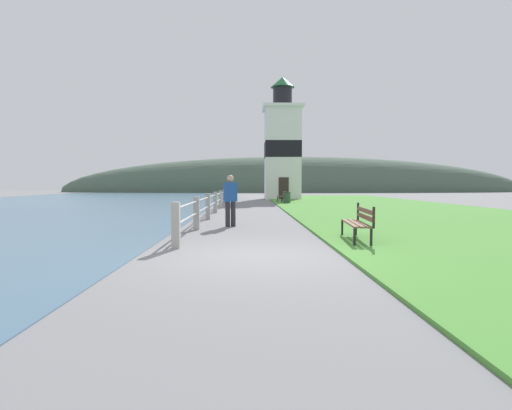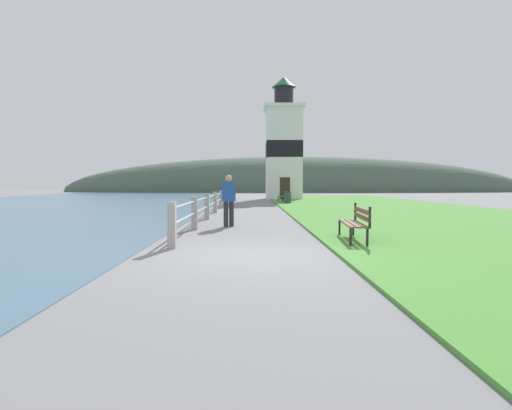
{
  "view_description": "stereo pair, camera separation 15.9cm",
  "coord_description": "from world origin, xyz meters",
  "views": [
    {
      "loc": [
        -0.09,
        -7.94,
        1.46
      ],
      "look_at": [
        0.34,
        13.39,
        0.3
      ],
      "focal_mm": 28.0,
      "sensor_mm": 36.0,
      "label": 1
    },
    {
      "loc": [
        0.07,
        -7.95,
        1.46
      ],
      "look_at": [
        0.34,
        13.39,
        0.3
      ],
      "focal_mm": 28.0,
      "sensor_mm": 36.0,
      "label": 2
    }
  ],
  "objects": [
    {
      "name": "trash_bin",
      "position": [
        2.69,
        20.47,
        0.42
      ],
      "size": [
        0.54,
        0.54,
        0.84
      ],
      "color": "#2D5138",
      "rests_on": "ground_plane"
    },
    {
      "name": "water_strip",
      "position": [
        -14.31,
        15.38,
        0.01
      ],
      "size": [
        24.0,
        73.82,
        0.01
      ],
      "color": "#476B84",
      "rests_on": "ground_plane"
    },
    {
      "name": "seawall_railing",
      "position": [
        -1.71,
        13.57,
        0.6
      ],
      "size": [
        0.18,
        25.33,
        1.04
      ],
      "color": "#A8A399",
      "rests_on": "ground_plane"
    },
    {
      "name": "distant_hillside",
      "position": [
        8.0,
        60.76,
        0.0
      ],
      "size": [
        80.0,
        16.0,
        12.0
      ],
      "color": "#475B4C",
      "rests_on": "ground_plane"
    },
    {
      "name": "park_bench_midway",
      "position": [
        2.6,
        22.59,
        0.54
      ],
      "size": [
        0.62,
        1.97,
        0.94
      ],
      "rotation": [
        0.0,
        0.0,
        3.22
      ],
      "color": "brown",
      "rests_on": "ground_plane"
    },
    {
      "name": "person_strolling",
      "position": [
        -0.68,
        5.47,
        0.94
      ],
      "size": [
        0.47,
        0.34,
        1.74
      ],
      "rotation": [
        0.0,
        0.0,
        1.85
      ],
      "color": "#28282D",
      "rests_on": "ground_plane"
    },
    {
      "name": "grass_verge",
      "position": [
        7.81,
        15.38,
        0.03
      ],
      "size": [
        12.0,
        46.14,
        0.06
      ],
      "color": "#4C8E38",
      "rests_on": "ground_plane"
    },
    {
      "name": "lighthouse",
      "position": [
        3.09,
        29.2,
        4.84
      ],
      "size": [
        3.67,
        3.67,
        11.23
      ],
      "color": "white",
      "rests_on": "ground_plane"
    },
    {
      "name": "ground_plane",
      "position": [
        0.0,
        0.0,
        0.0
      ],
      "size": [
        160.0,
        160.0,
        0.0
      ],
      "primitive_type": "plane",
      "color": "slate"
    },
    {
      "name": "park_bench_near",
      "position": [
        2.67,
        1.88,
        0.54
      ],
      "size": [
        0.65,
        2.01,
        0.94
      ],
      "rotation": [
        0.0,
        0.0,
        3.05
      ],
      "color": "brown",
      "rests_on": "ground_plane"
    }
  ]
}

